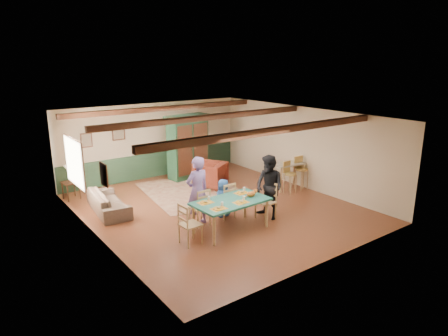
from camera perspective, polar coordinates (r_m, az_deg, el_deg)
floor at (r=11.75m, az=-0.97°, el=-5.67°), size 8.00×8.00×0.00m
wall_back at (r=14.70m, az=-10.06°, el=3.88°), size 7.00×0.02×2.70m
wall_left at (r=9.82m, az=-17.94°, el=-2.38°), size 0.02×8.00×2.70m
wall_right at (r=13.60m, az=11.15°, el=2.90°), size 0.02×8.00×2.70m
ceiling at (r=11.07m, az=-1.03°, el=7.49°), size 7.00×8.00×0.02m
wainscot_back at (r=14.88m, az=-9.86°, el=0.47°), size 6.95×0.03×0.90m
ceiling_beam_front at (r=9.32m, az=7.19°, el=5.32°), size 6.95×0.16×0.16m
ceiling_beam_mid at (r=11.41m, az=-2.20°, el=7.26°), size 6.95×0.16×0.16m
ceiling_beam_back at (r=13.62m, az=-8.41°, el=8.43°), size 6.95×0.16×0.16m
window_left at (r=11.35m, az=-20.65°, el=0.78°), size 0.06×1.60×1.30m
picture_left_wall at (r=9.17m, az=-16.75°, el=-0.91°), size 0.04×0.42×0.52m
picture_back_a at (r=14.08m, az=-14.84°, el=4.97°), size 0.45×0.04×0.55m
picture_back_b at (r=13.75m, az=-19.06°, el=3.76°), size 0.38×0.04×0.48m
dining_table at (r=10.12m, az=0.98°, el=-6.80°), size 1.95×1.13×0.80m
dining_chair_far_left at (r=10.41m, az=-3.52°, el=-5.56°), size 0.46×0.48×1.01m
dining_chair_far_right at (r=10.89m, az=0.16°, el=-4.57°), size 0.46×0.48×1.01m
dining_chair_end_left at (r=9.41m, az=-4.83°, el=-7.92°), size 0.48×0.46×1.01m
dining_chair_end_right at (r=10.85m, az=5.99°, el=-4.74°), size 0.48×0.46×1.01m
person_man at (r=10.34m, az=-3.82°, el=-3.29°), size 0.68×0.46×1.83m
person_woman at (r=10.80m, az=6.45°, el=-2.76°), size 0.69×0.88×1.75m
person_child at (r=10.94m, az=-0.12°, el=-4.31°), size 0.53×0.36×1.07m
cat at (r=10.23m, az=3.90°, el=-3.64°), size 0.39×0.16×0.19m
place_setting_near_left at (r=9.42m, az=-0.74°, el=-5.56°), size 0.44×0.33×0.11m
place_setting_near_center at (r=9.83m, az=2.45°, el=-4.67°), size 0.44×0.33×0.11m
place_setting_far_left at (r=9.82m, az=-2.64°, el=-4.69°), size 0.44×0.33×0.11m
place_setting_far_right at (r=10.50m, az=2.54°, el=-3.33°), size 0.44×0.33×0.11m
area_rug at (r=13.18m, az=-4.45°, el=-3.31°), size 3.34×3.80×0.01m
armoire at (r=14.46m, az=-5.19°, el=3.05°), size 1.69×0.84×2.30m
armchair at (r=13.44m, az=-1.96°, el=-0.98°), size 1.29×1.30×0.87m
sofa at (r=11.80m, az=-16.16°, el=-4.68°), size 0.99×2.08×0.59m
end_table at (r=13.22m, az=-20.98°, el=-3.01°), size 0.51×0.51×0.56m
table_lamp at (r=13.07m, az=-21.20°, el=-0.77°), size 0.29×0.29×0.51m
counter_table at (r=13.46m, az=9.07°, el=-1.12°), size 1.13×0.75×0.89m
bar_stool_left at (r=12.99m, az=9.44°, el=-1.39°), size 0.41×0.44×1.04m
bar_stool_right at (r=13.45m, az=11.03°, el=-0.73°), size 0.40×0.44×1.11m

